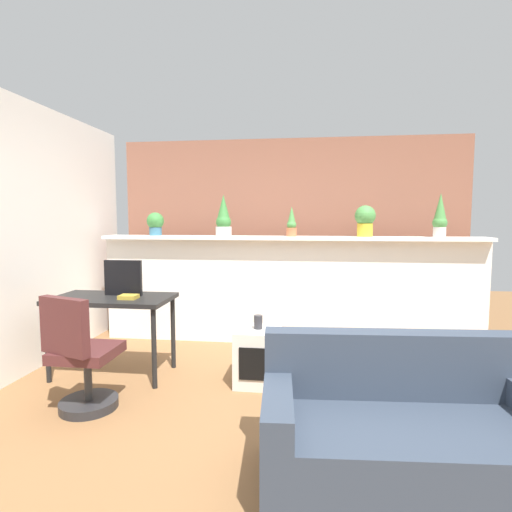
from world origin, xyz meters
The scene contains 16 objects.
ground_plane centered at (0.00, 0.00, 0.00)m, with size 12.00×12.00×0.00m, color brown.
divider_wall centered at (0.00, 2.00, 0.62)m, with size 4.42×0.16×1.23m, color white.
plant_shelf centered at (0.00, 1.96, 1.25)m, with size 4.42×0.31×0.04m, color white.
brick_wall_behind centered at (0.00, 2.60, 1.25)m, with size 4.42×0.10×2.50m, color #935B47.
potted_plant_0 centered at (-1.61, 2.00, 1.42)m, with size 0.21×0.21×0.28m.
potted_plant_1 centered at (-0.76, 1.97, 1.48)m, with size 0.19×0.19×0.49m.
potted_plant_2 centered at (0.04, 1.93, 1.42)m, with size 0.12×0.12×0.34m.
potted_plant_3 centered at (0.87, 1.98, 1.47)m, with size 0.23×0.23×0.35m.
potted_plant_4 centered at (1.66, 1.94, 1.50)m, with size 0.15×0.15×0.48m.
desk centered at (-1.58, 0.79, 0.67)m, with size 1.10×0.60×0.75m.
tv_monitor centered at (-1.50, 0.87, 0.92)m, with size 0.36×0.04×0.34m, color black.
office_chair centered at (-1.47, 0.06, 0.39)m, with size 0.50×0.50×0.91m.
side_cube_shelf centered at (-0.20, 0.76, 0.25)m, with size 0.40×0.41×0.50m.
vase_on_shelf centered at (-0.20, 0.77, 0.56)m, with size 0.08×0.08×0.12m, color #2D2D33.
book_on_desk centered at (-1.38, 0.72, 0.77)m, with size 0.16×0.13×0.04m, color gold.
couch centered at (0.78, -0.52, 0.28)m, with size 1.61×0.87×0.80m.
Camera 1 is at (0.24, -2.75, 1.48)m, focal length 28.51 mm.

